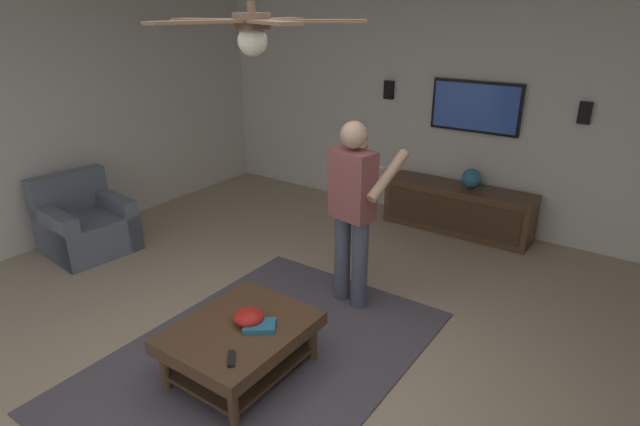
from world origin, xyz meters
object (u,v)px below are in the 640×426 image
Objects in this scene: remote_white at (256,318)px; wall_speaker_right at (389,90)px; armchair at (86,226)px; tv at (476,107)px; media_console at (457,209)px; person_standing at (354,205)px; book at (259,326)px; vase_round at (471,178)px; remote_black at (231,359)px; bowl at (249,317)px; coffee_table at (241,338)px; wall_speaker_left at (585,113)px; ceiling_fan at (253,26)px.

remote_white is 3.75m from wall_speaker_right.
tv is at bearing 50.08° from armchair.
media_console is at bearing -102.95° from wall_speaker_right.
armchair is 3.07m from person_standing.
vase_round reaches higher than book.
book is 3.34m from vase_round.
remote_black is 0.68× the size of book.
remote_black is (-0.86, -3.00, 0.13)m from armchair.
tv reaches higher than armchair.
media_console is 1.04× the size of person_standing.
vase_round is at bearing -45.03° from remote_black.
bowl is (-0.49, -2.81, 0.17)m from armchair.
wall_speaker_right is at bearing 5.79° from remote_white.
remote_black is at bearing -145.07° from coffee_table.
remote_black is at bearing -1.36° from tv.
armchair is at bearing 78.81° from coffee_table.
wall_speaker_right is at bearing 90.00° from wall_speaker_left.
book reaches higher than remote_black.
media_console is at bearing 107.25° from vase_round.
tv is 0.62× the size of person_standing.
ceiling_fan reaches higher than wall_speaker_right.
vase_round reaches higher than remote_white.
coffee_table is (-0.55, -2.78, 0.02)m from armchair.
armchair reaches higher than remote_black.
wall_speaker_right reaches higher than wall_speaker_left.
person_standing is 7.51× the size of bowl.
coffee_table is 2.10m from ceiling_fan.
wall_speaker_right is 0.18× the size of ceiling_fan.
vase_round is 1.31m from wall_speaker_left.
person_standing is 7.45× the size of wall_speaker_left.
vase_round is at bearing -131.62° from book.
media_console reaches higher than coffee_table.
wall_speaker_right is (3.54, 0.93, 1.10)m from book.
armchair is 3.12m from remote_black.
media_console is 1.67× the size of tv.
media_console is 2.17m from person_standing.
coffee_table is 0.17m from remote_white.
coffee_table is at bearing 158.47° from wall_speaker_left.
vase_round is at bearing -7.07° from coffee_table.
coffee_table is 3.77m from tv.
bowl is at bearing 69.71° from ceiling_fan.
media_console is 7.79× the size of bowl.
book is at bearing -3.99° from armchair.
person_standing is 2.56m from wall_speaker_right.
wall_speaker_right reaches higher than remote_black.
remote_white is at bearing 57.83° from ceiling_fan.
ceiling_fan reaches higher than bowl.
ceiling_fan is at bearing -5.08° from armchair.
ceiling_fan is (-3.61, 0.04, 0.95)m from tv.
book is (-3.29, 0.18, 0.14)m from media_console.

